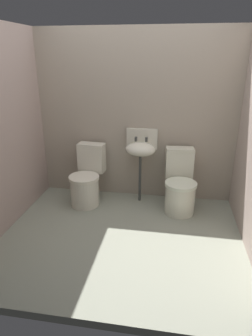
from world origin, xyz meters
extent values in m
cube|color=gray|center=(0.00, 0.00, -0.04)|extent=(3.07, 2.44, 0.08)
cube|color=#A39584|center=(0.00, 1.07, 1.13)|extent=(3.07, 0.10, 2.25)
cube|color=#A48D85|center=(-1.39, 0.10, 1.13)|extent=(0.10, 2.24, 2.25)
cylinder|color=silver|center=(-0.62, 0.58, 0.19)|extent=(0.41, 0.41, 0.38)
cylinder|color=silver|center=(-0.62, 0.58, 0.40)|extent=(0.44, 0.44, 0.04)
cube|color=silver|center=(-0.59, 0.88, 0.58)|extent=(0.38, 0.21, 0.40)
cylinder|color=silver|center=(0.64, 0.58, 0.19)|extent=(0.42, 0.42, 0.38)
cylinder|color=silver|center=(0.64, 0.58, 0.40)|extent=(0.44, 0.44, 0.04)
cube|color=silver|center=(0.61, 0.88, 0.58)|extent=(0.38, 0.22, 0.40)
cylinder|color=#3A3D3B|center=(0.10, 0.83, 0.33)|extent=(0.04, 0.04, 0.66)
ellipsoid|color=silver|center=(0.10, 0.83, 0.75)|extent=(0.40, 0.32, 0.18)
cube|color=silver|center=(0.10, 0.99, 0.85)|extent=(0.42, 0.04, 0.28)
cylinder|color=#3A3D3B|center=(0.03, 0.89, 0.87)|extent=(0.04, 0.04, 0.06)
cylinder|color=#3A3D3B|center=(0.17, 0.89, 0.87)|extent=(0.04, 0.04, 0.06)
camera|label=1|loc=(0.51, -2.81, 1.91)|focal=31.15mm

